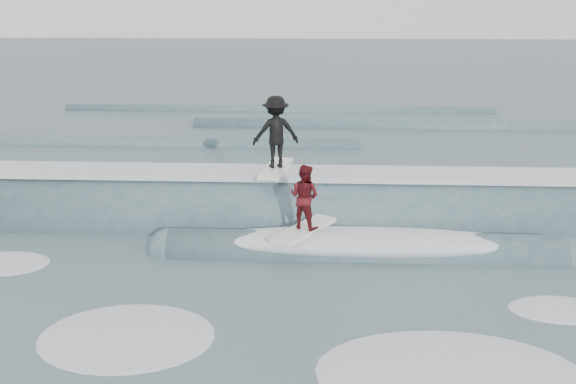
{
  "coord_description": "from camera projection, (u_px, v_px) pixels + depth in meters",
  "views": [
    {
      "loc": [
        0.74,
        -10.56,
        5.7
      ],
      "look_at": [
        0.0,
        4.38,
        1.1
      ],
      "focal_mm": 40.0,
      "sensor_mm": 36.0,
      "label": 1
    }
  ],
  "objects": [
    {
      "name": "breaking_wave",
      "position": [
        297.0,
        223.0,
        16.68
      ],
      "size": [
        21.78,
        4.08,
        2.6
      ],
      "color": "#37585E",
      "rests_on": "ground"
    },
    {
      "name": "surfer_black",
      "position": [
        276.0,
        134.0,
        16.26
      ],
      "size": [
        1.31,
        2.05,
        1.93
      ],
      "color": "white",
      "rests_on": "ground"
    },
    {
      "name": "whitewater",
      "position": [
        335.0,
        361.0,
        10.43
      ],
      "size": [
        13.54,
        8.6,
        0.1
      ],
      "color": "silver",
      "rests_on": "ground"
    },
    {
      "name": "far_swells",
      "position": [
        289.0,
        128.0,
        28.67
      ],
      "size": [
        36.75,
        8.65,
        0.8
      ],
      "color": "#37585E",
      "rests_on": "ground"
    },
    {
      "name": "ground",
      "position": [
        276.0,
        319.0,
        11.79
      ],
      "size": [
        160.0,
        160.0,
        0.0
      ],
      "primitive_type": "plane",
      "color": "#3B4F56",
      "rests_on": "ground"
    },
    {
      "name": "surfer_red",
      "position": [
        304.0,
        202.0,
        14.44
      ],
      "size": [
        1.51,
        2.0,
        1.58
      ],
      "color": "white",
      "rests_on": "ground"
    }
  ]
}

